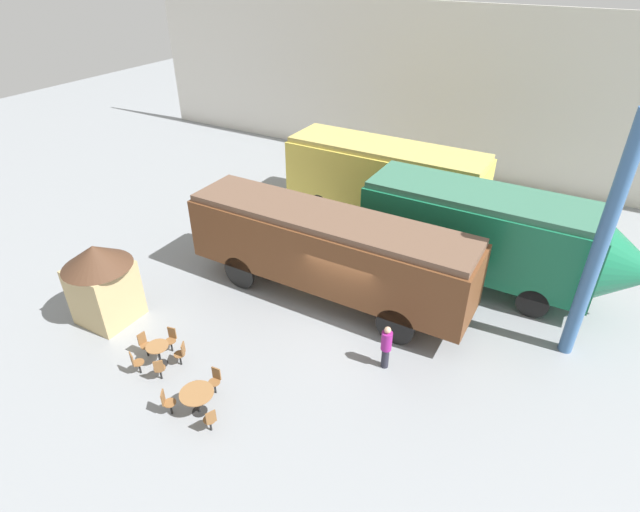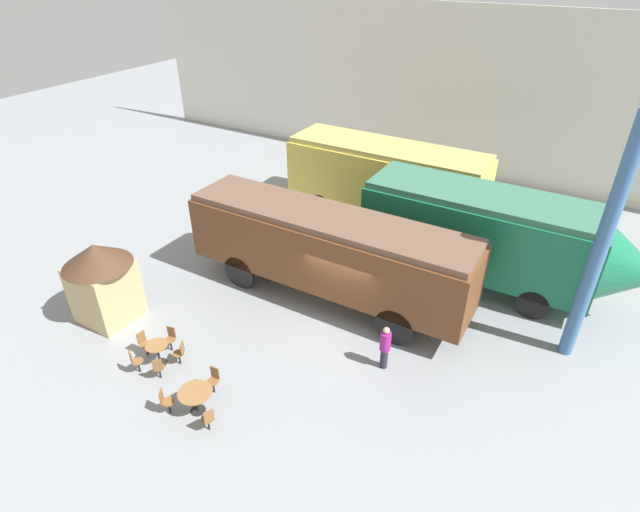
{
  "view_description": "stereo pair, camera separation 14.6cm",
  "coord_description": "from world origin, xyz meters",
  "px_view_note": "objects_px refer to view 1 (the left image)",
  "views": [
    {
      "loc": [
        6.33,
        -12.62,
        11.41
      ],
      "look_at": [
        -1.49,
        1.0,
        1.6
      ],
      "focal_mm": 28.0,
      "sensor_mm": 36.0,
      "label": 1
    },
    {
      "loc": [
        6.46,
        -12.55,
        11.41
      ],
      "look_at": [
        -1.49,
        1.0,
        1.6
      ],
      "focal_mm": 28.0,
      "sensor_mm": 36.0,
      "label": 2
    }
  ],
  "objects_px": {
    "passenger_coach_vintage": "(385,175)",
    "cafe_table_near": "(197,396)",
    "passenger_coach_wooden": "(328,248)",
    "cafe_table_mid": "(158,351)",
    "streamlined_locomotive": "(499,235)",
    "visitor_person": "(386,346)",
    "ticket_kiosk": "(101,279)",
    "cafe_chair_0": "(215,379)"
  },
  "relations": [
    {
      "from": "cafe_chair_0",
      "to": "ticket_kiosk",
      "type": "bearing_deg",
      "value": -103.44
    },
    {
      "from": "passenger_coach_wooden",
      "to": "cafe_table_near",
      "type": "bearing_deg",
      "value": -93.92
    },
    {
      "from": "passenger_coach_wooden",
      "to": "cafe_table_near",
      "type": "distance_m",
      "value": 6.89
    },
    {
      "from": "streamlined_locomotive",
      "to": "cafe_chair_0",
      "type": "height_order",
      "value": "streamlined_locomotive"
    },
    {
      "from": "cafe_table_near",
      "to": "visitor_person",
      "type": "xyz_separation_m",
      "value": [
        3.88,
        4.33,
        0.24
      ]
    },
    {
      "from": "streamlined_locomotive",
      "to": "ticket_kiosk",
      "type": "relative_size",
      "value": 3.51
    },
    {
      "from": "passenger_coach_vintage",
      "to": "cafe_chair_0",
      "type": "height_order",
      "value": "passenger_coach_vintage"
    },
    {
      "from": "ticket_kiosk",
      "to": "visitor_person",
      "type": "bearing_deg",
      "value": 15.44
    },
    {
      "from": "passenger_coach_vintage",
      "to": "cafe_table_near",
      "type": "xyz_separation_m",
      "value": [
        0.52,
        -14.09,
        -1.43
      ]
    },
    {
      "from": "passenger_coach_wooden",
      "to": "cafe_table_mid",
      "type": "xyz_separation_m",
      "value": [
        -2.83,
        -5.86,
        -1.58
      ]
    },
    {
      "from": "visitor_person",
      "to": "ticket_kiosk",
      "type": "relative_size",
      "value": 0.53
    },
    {
      "from": "cafe_chair_0",
      "to": "cafe_table_mid",
      "type": "bearing_deg",
      "value": -94.53
    },
    {
      "from": "streamlined_locomotive",
      "to": "passenger_coach_wooden",
      "type": "relative_size",
      "value": 0.98
    },
    {
      "from": "passenger_coach_vintage",
      "to": "streamlined_locomotive",
      "type": "xyz_separation_m",
      "value": [
        6.16,
        -3.47,
        0.16
      ]
    },
    {
      "from": "cafe_table_near",
      "to": "cafe_table_mid",
      "type": "distance_m",
      "value": 2.52
    },
    {
      "from": "passenger_coach_vintage",
      "to": "cafe_table_near",
      "type": "distance_m",
      "value": 14.17
    },
    {
      "from": "visitor_person",
      "to": "ticket_kiosk",
      "type": "height_order",
      "value": "ticket_kiosk"
    },
    {
      "from": "passenger_coach_wooden",
      "to": "visitor_person",
      "type": "distance_m",
      "value": 4.36
    },
    {
      "from": "passenger_coach_wooden",
      "to": "cafe_chair_0",
      "type": "height_order",
      "value": "passenger_coach_wooden"
    },
    {
      "from": "streamlined_locomotive",
      "to": "passenger_coach_wooden",
      "type": "bearing_deg",
      "value": -142.93
    },
    {
      "from": "streamlined_locomotive",
      "to": "cafe_chair_0",
      "type": "distance_m",
      "value": 11.44
    },
    {
      "from": "cafe_table_mid",
      "to": "cafe_chair_0",
      "type": "bearing_deg",
      "value": 0.32
    },
    {
      "from": "passenger_coach_wooden",
      "to": "cafe_table_mid",
      "type": "bearing_deg",
      "value": -115.76
    },
    {
      "from": "cafe_table_near",
      "to": "visitor_person",
      "type": "bearing_deg",
      "value": 48.13
    },
    {
      "from": "cafe_chair_0",
      "to": "cafe_table_near",
      "type": "bearing_deg",
      "value": 0.0
    },
    {
      "from": "passenger_coach_wooden",
      "to": "cafe_table_mid",
      "type": "height_order",
      "value": "passenger_coach_wooden"
    },
    {
      "from": "visitor_person",
      "to": "ticket_kiosk",
      "type": "xyz_separation_m",
      "value": [
        -9.53,
        -2.63,
        0.81
      ]
    },
    {
      "from": "visitor_person",
      "to": "streamlined_locomotive",
      "type": "bearing_deg",
      "value": 74.35
    },
    {
      "from": "cafe_chair_0",
      "to": "visitor_person",
      "type": "xyz_separation_m",
      "value": [
        3.95,
        3.47,
        0.36
      ]
    },
    {
      "from": "passenger_coach_wooden",
      "to": "passenger_coach_vintage",
      "type": "bearing_deg",
      "value": 97.52
    },
    {
      "from": "visitor_person",
      "to": "ticket_kiosk",
      "type": "distance_m",
      "value": 9.92
    },
    {
      "from": "streamlined_locomotive",
      "to": "cafe_table_near",
      "type": "bearing_deg",
      "value": -117.98
    },
    {
      "from": "cafe_table_mid",
      "to": "ticket_kiosk",
      "type": "height_order",
      "value": "ticket_kiosk"
    },
    {
      "from": "passenger_coach_wooden",
      "to": "cafe_chair_0",
      "type": "xyz_separation_m",
      "value": [
        -0.53,
        -5.85,
        -1.64
      ]
    },
    {
      "from": "streamlined_locomotive",
      "to": "cafe_chair_0",
      "type": "xyz_separation_m",
      "value": [
        -5.72,
        -9.77,
        -1.7
      ]
    },
    {
      "from": "passenger_coach_vintage",
      "to": "cafe_table_mid",
      "type": "xyz_separation_m",
      "value": [
        -1.85,
        -13.25,
        -1.49
      ]
    },
    {
      "from": "passenger_coach_wooden",
      "to": "cafe_table_near",
      "type": "relative_size",
      "value": 11.03
    },
    {
      "from": "ticket_kiosk",
      "to": "cafe_table_near",
      "type": "bearing_deg",
      "value": -16.73
    },
    {
      "from": "cafe_table_mid",
      "to": "visitor_person",
      "type": "height_order",
      "value": "visitor_person"
    },
    {
      "from": "passenger_coach_vintage",
      "to": "streamlined_locomotive",
      "type": "distance_m",
      "value": 7.07
    },
    {
      "from": "cafe_table_mid",
      "to": "cafe_table_near",
      "type": "bearing_deg",
      "value": -19.6
    },
    {
      "from": "passenger_coach_vintage",
      "to": "cafe_table_near",
      "type": "bearing_deg",
      "value": -87.91
    }
  ]
}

